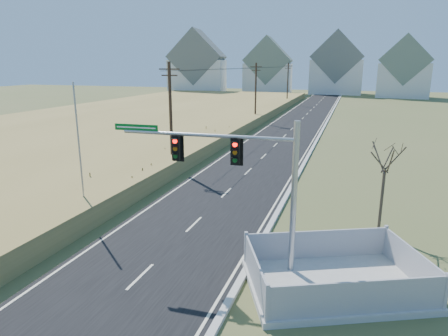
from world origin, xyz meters
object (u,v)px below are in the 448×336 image
bare_tree (386,156)px  traffic_signal_mast (250,179)px  open_sign (281,249)px  flagpole (81,166)px  fence_enclosure (334,281)px

bare_tree → traffic_signal_mast: bearing=-133.7°
open_sign → bare_tree: bare_tree is taller
open_sign → flagpole: size_ratio=0.08×
fence_enclosure → open_sign: size_ratio=12.95×
open_sign → bare_tree: 7.35m
fence_enclosure → bare_tree: (1.98, 6.38, 3.96)m
fence_enclosure → open_sign: (-2.55, 2.12, 0.03)m
traffic_signal_mast → open_sign: traffic_signal_mast is taller
fence_enclosure → traffic_signal_mast: bearing=148.2°
open_sign → bare_tree: (4.52, 4.26, 3.92)m
traffic_signal_mast → fence_enclosure: traffic_signal_mast is taller
fence_enclosure → bare_tree: bearing=48.3°
open_sign → bare_tree: size_ratio=0.12×
traffic_signal_mast → open_sign: bearing=54.1°
flagpole → bare_tree: flagpole is taller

